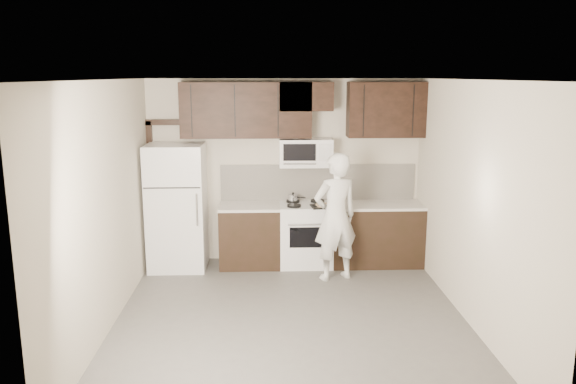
{
  "coord_description": "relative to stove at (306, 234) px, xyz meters",
  "views": [
    {
      "loc": [
        -0.26,
        -5.97,
        2.75
      ],
      "look_at": [
        0.0,
        0.9,
        1.31
      ],
      "focal_mm": 35.0,
      "sensor_mm": 36.0,
      "label": 1
    }
  ],
  "objects": [
    {
      "name": "refrigerator",
      "position": [
        -1.85,
        -0.05,
        0.44
      ],
      "size": [
        0.8,
        0.76,
        1.8
      ],
      "color": "white",
      "rests_on": "floor"
    },
    {
      "name": "back_wall",
      "position": [
        -0.3,
        0.31,
        0.89
      ],
      "size": [
        4.0,
        0.0,
        4.0
      ],
      "primitive_type": "plane",
      "rotation": [
        1.57,
        0.0,
        0.0
      ],
      "color": "beige",
      "rests_on": "ground"
    },
    {
      "name": "saucepan",
      "position": [
        -0.18,
        0.15,
        0.51
      ],
      "size": [
        0.26,
        0.15,
        0.15
      ],
      "color": "silver",
      "rests_on": "stove"
    },
    {
      "name": "door_trim",
      "position": [
        -2.22,
        0.27,
        0.79
      ],
      "size": [
        0.5,
        0.08,
        2.12
      ],
      "color": "black",
      "rests_on": "floor"
    },
    {
      "name": "stove",
      "position": [
        0.0,
        0.0,
        0.0
      ],
      "size": [
        0.76,
        0.66,
        0.94
      ],
      "color": "white",
      "rests_on": "floor"
    },
    {
      "name": "microwave",
      "position": [
        -0.0,
        0.12,
        1.19
      ],
      "size": [
        0.76,
        0.42,
        0.4
      ],
      "color": "white",
      "rests_on": "upper_cabinets"
    },
    {
      "name": "backsplash",
      "position": [
        0.2,
        0.3,
        0.72
      ],
      "size": [
        2.9,
        0.02,
        0.54
      ],
      "primitive_type": "cube",
      "color": "silver",
      "rests_on": "counter_run"
    },
    {
      "name": "counter_run",
      "position": [
        0.3,
        0.0,
        -0.0
      ],
      "size": [
        2.95,
        0.64,
        0.91
      ],
      "color": "black",
      "rests_on": "floor"
    },
    {
      "name": "floor",
      "position": [
        -0.3,
        -1.94,
        -0.46
      ],
      "size": [
        4.5,
        4.5,
        0.0
      ],
      "primitive_type": "plane",
      "color": "#54514F",
      "rests_on": "ground"
    },
    {
      "name": "person",
      "position": [
        0.36,
        -0.61,
        0.41
      ],
      "size": [
        0.75,
        0.62,
        1.75
      ],
      "primitive_type": "imported",
      "rotation": [
        0.0,
        0.0,
        3.51
      ],
      "color": "silver",
      "rests_on": "floor"
    },
    {
      "name": "ceiling",
      "position": [
        -0.3,
        -1.94,
        2.24
      ],
      "size": [
        4.5,
        4.5,
        0.0
      ],
      "primitive_type": "plane",
      "rotation": [
        3.14,
        0.0,
        0.0
      ],
      "color": "white",
      "rests_on": "back_wall"
    },
    {
      "name": "pizza",
      "position": [
        0.25,
        -0.18,
        0.48
      ],
      "size": [
        0.28,
        0.28,
        0.02
      ],
      "primitive_type": "cylinder",
      "rotation": [
        0.0,
        0.0,
        0.13
      ],
      "color": "#CCBA88",
      "rests_on": "baking_tray"
    },
    {
      "name": "baking_tray",
      "position": [
        0.25,
        -0.18,
        0.46
      ],
      "size": [
        0.4,
        0.32,
        0.02
      ],
      "primitive_type": "cube",
      "rotation": [
        0.0,
        0.0,
        0.13
      ],
      "color": "black",
      "rests_on": "counter_run"
    },
    {
      "name": "upper_cabinets",
      "position": [
        -0.09,
        0.14,
        1.82
      ],
      "size": [
        3.48,
        0.35,
        0.78
      ],
      "color": "black",
      "rests_on": "back_wall"
    }
  ]
}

